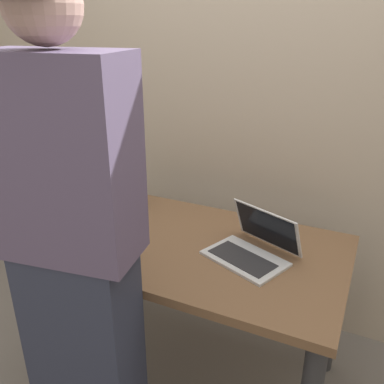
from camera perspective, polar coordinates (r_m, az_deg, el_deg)
The scene contains 9 objects.
ground_plane at distance 2.33m, azimuth 0.12°, elevation -23.81°, with size 8.00×8.00×0.00m, color slate.
desk at distance 1.91m, azimuth 0.14°, elevation -10.55°, with size 1.34×0.79×0.77m.
laptop at distance 1.76m, azimuth 8.51°, elevation -7.48°, with size 0.41×0.38×0.20m.
beer_bottle_dark at distance 2.14m, azimuth -9.77°, elevation 0.15°, with size 0.06×0.06×0.29m.
beer_bottle_green at distance 2.23m, azimuth -10.55°, elevation 1.10°, with size 0.07×0.07×0.30m.
beer_bottle_amber at distance 2.21m, azimuth -8.08°, elevation 0.69°, with size 0.06×0.06×0.27m.
person_figure at distance 1.45m, azimuth -15.97°, elevation -8.83°, with size 0.48×0.35×1.87m.
coffee_mug at distance 2.01m, azimuth -17.10°, elevation -4.28°, with size 0.11×0.08×0.08m.
back_wall at distance 2.29m, azimuth 7.90°, elevation 12.77°, with size 6.00×0.10×2.60m, color tan.
Camera 1 is at (0.68, -1.45, 1.69)m, focal length 38.31 mm.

